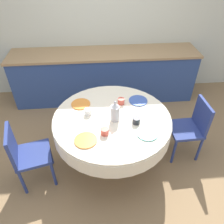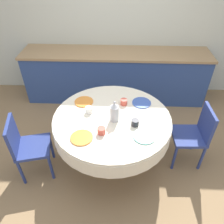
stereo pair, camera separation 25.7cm
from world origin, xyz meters
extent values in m
plane|color=#8E704C|center=(0.00, 0.00, 0.00)|extent=(12.00, 12.00, 0.00)
cube|color=beige|center=(0.00, 1.87, 1.30)|extent=(7.00, 0.05, 2.60)
cube|color=#2D4784|center=(0.00, 1.53, 0.43)|extent=(3.20, 0.60, 0.87)
cube|color=#A37F56|center=(0.00, 1.53, 0.89)|extent=(3.24, 0.64, 0.04)
cylinder|color=brown|center=(0.00, 0.00, 0.02)|extent=(0.44, 0.44, 0.04)
cylinder|color=brown|center=(0.00, 0.00, 0.29)|extent=(0.11, 0.11, 0.49)
cylinder|color=silver|center=(0.00, 0.00, 0.62)|extent=(1.43, 1.43, 0.18)
cylinder|color=silver|center=(0.00, 0.00, 0.73)|extent=(1.42, 1.42, 0.03)
cube|color=navy|center=(0.98, 0.03, 0.43)|extent=(0.41, 0.41, 0.04)
cube|color=navy|center=(1.16, 0.04, 0.66)|extent=(0.05, 0.38, 0.40)
cylinder|color=navy|center=(0.81, -0.15, 0.21)|extent=(0.04, 0.04, 0.41)
cylinder|color=navy|center=(0.80, 0.20, 0.21)|extent=(0.04, 0.04, 0.41)
cylinder|color=navy|center=(1.16, -0.14, 0.21)|extent=(0.04, 0.04, 0.41)
cylinder|color=navy|center=(1.15, 0.22, 0.21)|extent=(0.04, 0.04, 0.41)
cube|color=navy|center=(-0.95, -0.24, 0.43)|extent=(0.48, 0.48, 0.04)
cube|color=navy|center=(-1.13, -0.28, 0.66)|extent=(0.13, 0.38, 0.40)
cylinder|color=navy|center=(-0.82, -0.02, 0.21)|extent=(0.04, 0.04, 0.41)
cylinder|color=navy|center=(-0.74, -0.37, 0.21)|extent=(0.04, 0.04, 0.41)
cylinder|color=navy|center=(-1.17, -0.11, 0.21)|extent=(0.04, 0.04, 0.41)
cylinder|color=navy|center=(-1.08, -0.45, 0.21)|extent=(0.04, 0.04, 0.41)
cylinder|color=orange|center=(-0.31, -0.36, 0.75)|extent=(0.24, 0.24, 0.01)
cylinder|color=#CC4C3D|center=(-0.10, -0.28, 0.78)|extent=(0.09, 0.09, 0.08)
cylinder|color=#60BCB7|center=(0.36, -0.31, 0.75)|extent=(0.24, 0.24, 0.01)
cylinder|color=#28282D|center=(0.27, -0.13, 0.78)|extent=(0.09, 0.09, 0.08)
cylinder|color=orange|center=(-0.38, 0.29, 0.75)|extent=(0.24, 0.24, 0.01)
cylinder|color=white|center=(-0.29, 0.08, 0.78)|extent=(0.09, 0.09, 0.08)
cylinder|color=#3856AD|center=(0.37, 0.30, 0.75)|extent=(0.24, 0.24, 0.01)
cylinder|color=#CC4C3D|center=(0.14, 0.26, 0.78)|extent=(0.09, 0.09, 0.08)
cylinder|color=#B2B2B7|center=(0.03, -0.05, 0.84)|extent=(0.11, 0.11, 0.19)
cone|color=#B2B2B7|center=(0.03, -0.05, 0.96)|extent=(0.09, 0.09, 0.04)
sphere|color=#B2B2B7|center=(0.03, -0.05, 1.00)|extent=(0.03, 0.03, 0.03)
camera|label=1|loc=(-0.17, -2.00, 2.43)|focal=35.00mm
camera|label=2|loc=(0.08, -2.00, 2.43)|focal=35.00mm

